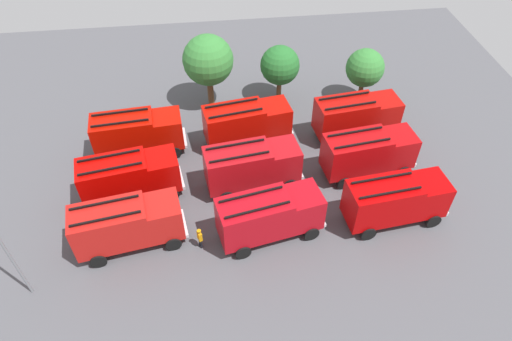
% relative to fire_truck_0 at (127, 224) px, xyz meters
% --- Properties ---
extents(ground_plane, '(54.86, 54.86, 0.00)m').
position_rel_fire_truck_0_xyz_m(ground_plane, '(9.08, 4.66, -2.15)').
color(ground_plane, '#4C4C51').
extents(fire_truck_0, '(7.50, 3.66, 3.88)m').
position_rel_fire_truck_0_xyz_m(fire_truck_0, '(0.00, 0.00, 0.00)').
color(fire_truck_0, red).
rests_on(fire_truck_0, ground).
extents(fire_truck_1, '(7.54, 3.87, 3.88)m').
position_rel_fire_truck_0_xyz_m(fire_truck_1, '(9.35, -0.40, 0.00)').
color(fire_truck_1, '#AE0A14').
rests_on(fire_truck_1, ground).
extents(fire_truck_2, '(7.42, 3.37, 3.88)m').
position_rel_fire_truck_0_xyz_m(fire_truck_2, '(18.17, -0.11, 0.00)').
color(fire_truck_2, '#B70203').
rests_on(fire_truck_2, ground).
extents(fire_truck_3, '(7.50, 3.71, 3.88)m').
position_rel_fire_truck_0_xyz_m(fire_truck_3, '(-0.17, 4.46, 0.00)').
color(fire_truck_3, '#BB0502').
rests_on(fire_truck_3, ground).
extents(fire_truck_4, '(7.46, 3.54, 3.88)m').
position_rel_fire_truck_0_xyz_m(fire_truck_4, '(8.75, 4.53, 0.00)').
color(fire_truck_4, '#AB0E14').
rests_on(fire_truck_4, ground).
extents(fire_truck_5, '(7.45, 3.47, 3.88)m').
position_rel_fire_truck_0_xyz_m(fire_truck_5, '(17.75, 4.85, 0.00)').
color(fire_truck_5, '#AD090B').
rests_on(fire_truck_5, ground).
extents(fire_truck_6, '(7.38, 3.26, 3.88)m').
position_rel_fire_truck_0_xyz_m(fire_truck_6, '(0.12, 9.39, 0.00)').
color(fire_truck_6, '#B30B02').
rests_on(fire_truck_6, ground).
extents(fire_truck_7, '(7.50, 3.68, 3.88)m').
position_rel_fire_truck_0_xyz_m(fire_truck_7, '(8.93, 9.59, 0.00)').
color(fire_truck_7, '#B30B04').
rests_on(fire_truck_7, ground).
extents(fire_truck_8, '(7.44, 3.45, 3.88)m').
position_rel_fire_truck_0_xyz_m(fire_truck_8, '(18.12, 9.40, 0.00)').
color(fire_truck_8, '#AA0A07').
rests_on(fire_truck_8, ground).
extents(firefighter_0, '(0.38, 0.48, 1.74)m').
position_rel_fire_truck_0_xyz_m(firefighter_0, '(4.62, -0.82, -1.18)').
color(firefighter_0, black).
rests_on(firefighter_0, ground).
extents(firefighter_1, '(0.47, 0.46, 1.71)m').
position_rel_fire_truck_0_xyz_m(firefighter_1, '(16.64, 11.40, -1.19)').
color(firefighter_1, black).
rests_on(firefighter_1, ground).
extents(tree_0, '(4.45, 4.45, 6.89)m').
position_rel_fire_truck_0_xyz_m(tree_0, '(6.23, 15.43, 2.48)').
color(tree_0, brown).
rests_on(tree_0, ground).
extents(tree_1, '(3.53, 3.53, 5.48)m').
position_rel_fire_truck_0_xyz_m(tree_1, '(12.56, 15.38, 1.53)').
color(tree_1, brown).
rests_on(tree_1, ground).
extents(tree_2, '(3.42, 3.42, 5.31)m').
position_rel_fire_truck_0_xyz_m(tree_2, '(20.05, 14.20, 1.42)').
color(tree_2, brown).
rests_on(tree_2, ground).
extents(traffic_cone_0, '(0.48, 0.48, 0.68)m').
position_rel_fire_truck_0_xyz_m(traffic_cone_0, '(-1.11, 11.90, -1.81)').
color(traffic_cone_0, '#F2600C').
rests_on(traffic_cone_0, ground).
extents(lamppost, '(0.36, 0.36, 7.33)m').
position_rel_fire_truck_0_xyz_m(lamppost, '(-6.04, -3.02, 2.09)').
color(lamppost, slate).
rests_on(lamppost, ground).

